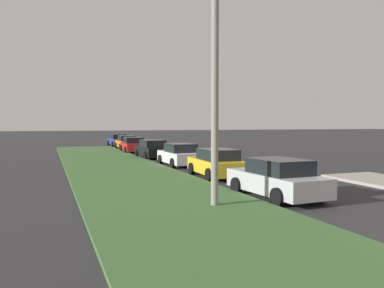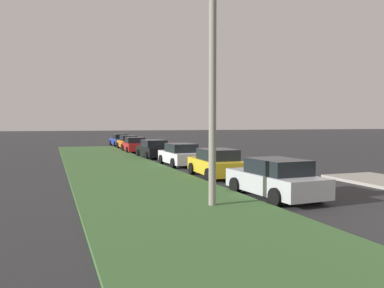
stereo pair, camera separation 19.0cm
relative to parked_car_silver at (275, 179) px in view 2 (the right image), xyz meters
The scene contains 9 objects.
grass_median 5.72m from the parked_car_silver, 45.36° to the left, with size 60.00×6.00×0.12m, color #3D6633.
parked_car_silver is the anchor object (origin of this frame).
parked_car_yellow 5.90m from the parked_car_silver, ahead, with size 4.38×2.17×1.47m.
parked_car_white 11.70m from the parked_car_silver, ahead, with size 4.31×2.04×1.47m.
parked_car_black 17.78m from the parked_car_silver, ahead, with size 4.36×2.13×1.47m.
parked_car_red 24.45m from the parked_car_silver, ahead, with size 4.35×2.12×1.47m.
parked_car_orange 29.92m from the parked_car_silver, ahead, with size 4.31×2.04×1.47m.
parked_car_blue 36.06m from the parked_car_silver, ahead, with size 4.37×2.16×1.47m.
streetlight 4.56m from the parked_car_silver, 109.18° to the left, with size 0.55×2.87×7.50m.
Camera 2 is at (-6.39, 10.12, 2.77)m, focal length 36.31 mm.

